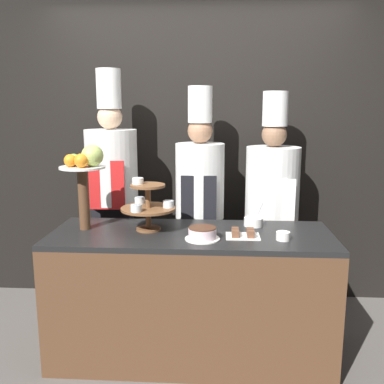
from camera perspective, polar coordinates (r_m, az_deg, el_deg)
name	(u,v)px	position (r m, az deg, el deg)	size (l,w,h in m)	color
ground_plane	(188,384)	(2.87, -0.60, -24.21)	(14.00, 14.00, 0.00)	#5B5651
wall_back	(199,139)	(3.69, 0.89, 7.11)	(10.00, 0.06, 2.80)	black
buffet_counter	(191,295)	(2.95, -0.13, -13.51)	(1.83, 0.67, 0.86)	brown
tiered_stand	(148,204)	(2.82, -5.93, -1.66)	(0.36, 0.36, 0.35)	brown
fruit_pedestal	(85,169)	(2.87, -14.05, 2.97)	(0.30, 0.30, 0.57)	brown
cake_round	(202,234)	(2.64, 1.39, -5.58)	(0.22, 0.22, 0.08)	white
cup_white	(283,236)	(2.69, 12.04, -5.75)	(0.09, 0.09, 0.05)	white
cake_square_tray	(243,234)	(2.72, 6.79, -5.57)	(0.21, 0.16, 0.05)	white
serving_bowl_far	(253,222)	(2.97, 8.19, -3.95)	(0.13, 0.13, 0.16)	white
chef_left	(112,187)	(3.45, -10.58, 0.66)	(0.41, 0.41, 1.95)	black
chef_center_left	(200,197)	(3.36, 1.04, -0.61)	(0.38, 0.38, 1.82)	#28282D
chef_center_right	(272,201)	(3.39, 10.60, -1.15)	(0.41, 0.41, 1.78)	#38332D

